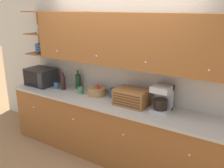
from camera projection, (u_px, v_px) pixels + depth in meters
ground_plane at (119, 146)px, 4.29m from camera, size 24.00×24.00×0.00m
wall_back at (120, 73)px, 3.93m from camera, size 5.96×0.06×2.60m
counter_unit at (109, 129)px, 3.90m from camera, size 3.58×0.65×0.94m
backsplash_panel at (119, 79)px, 3.93m from camera, size 3.56×0.01×0.54m
upper_cabinets at (123, 40)px, 3.52m from camera, size 3.56×0.37×0.75m
microwave at (41, 77)px, 4.50m from camera, size 0.49×0.39×0.31m
mug_blue_second at (56, 86)px, 4.33m from camera, size 0.09×0.08×0.10m
second_wine_bottle at (63, 82)px, 4.24m from camera, size 0.08×0.08×0.30m
wine_bottle at (78, 80)px, 4.29m from camera, size 0.09×0.09×0.33m
mug at (80, 90)px, 4.07m from camera, size 0.10×0.09×0.11m
fruit_basket at (97, 91)px, 4.00m from camera, size 0.29×0.29×0.18m
storage_canister at (114, 93)px, 3.90m from camera, size 0.14×0.14×0.14m
bread_box at (131, 97)px, 3.56m from camera, size 0.47×0.30×0.24m
coffee_maker at (162, 98)px, 3.38m from camera, size 0.25×0.27×0.35m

